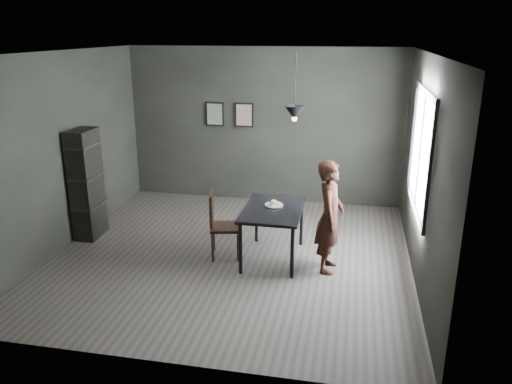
% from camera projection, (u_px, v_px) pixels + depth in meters
% --- Properties ---
extents(ground, '(5.00, 5.00, 0.00)m').
position_uv_depth(ground, '(231.00, 254.00, 7.16)').
color(ground, '#35312E').
rests_on(ground, ground).
extents(back_wall, '(5.00, 0.10, 2.80)m').
position_uv_depth(back_wall, '(263.00, 126.00, 9.06)').
color(back_wall, black).
rests_on(back_wall, ground).
extents(ceiling, '(5.00, 5.00, 0.02)m').
position_uv_depth(ceiling, '(228.00, 52.00, 6.29)').
color(ceiling, silver).
rests_on(ceiling, ground).
extents(window_assembly, '(0.04, 1.96, 1.56)m').
position_uv_depth(window_assembly, '(420.00, 150.00, 6.39)').
color(window_assembly, white).
rests_on(window_assembly, ground).
extents(cafe_table, '(0.80, 1.20, 0.75)m').
position_uv_depth(cafe_table, '(273.00, 213.00, 6.84)').
color(cafe_table, black).
rests_on(cafe_table, ground).
extents(white_plate, '(0.23, 0.23, 0.01)m').
position_uv_depth(white_plate, '(274.00, 205.00, 6.90)').
color(white_plate, silver).
rests_on(white_plate, cafe_table).
extents(donut_pile, '(0.15, 0.16, 0.07)m').
position_uv_depth(donut_pile, '(274.00, 203.00, 6.89)').
color(donut_pile, beige).
rests_on(donut_pile, white_plate).
extents(woman, '(0.39, 0.57, 1.51)m').
position_uv_depth(woman, '(330.00, 217.00, 6.49)').
color(woman, black).
rests_on(woman, ground).
extents(wood_chair, '(0.50, 0.50, 0.95)m').
position_uv_depth(wood_chair, '(219.00, 221.00, 6.95)').
color(wood_chair, black).
rests_on(wood_chair, ground).
extents(shelf_unit, '(0.34, 0.57, 1.68)m').
position_uv_depth(shelf_unit, '(86.00, 184.00, 7.57)').
color(shelf_unit, black).
rests_on(shelf_unit, ground).
extents(pendant_lamp, '(0.28, 0.28, 0.86)m').
position_uv_depth(pendant_lamp, '(295.00, 113.00, 6.46)').
color(pendant_lamp, black).
rests_on(pendant_lamp, ground).
extents(framed_print_left, '(0.34, 0.04, 0.44)m').
position_uv_depth(framed_print_left, '(215.00, 114.00, 9.13)').
color(framed_print_left, black).
rests_on(framed_print_left, ground).
extents(framed_print_right, '(0.34, 0.04, 0.44)m').
position_uv_depth(framed_print_right, '(244.00, 115.00, 9.03)').
color(framed_print_right, black).
rests_on(framed_print_right, ground).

